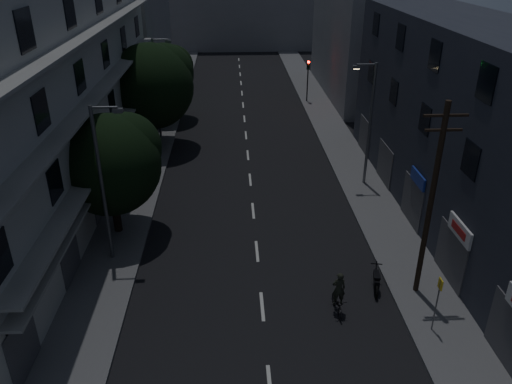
{
  "coord_description": "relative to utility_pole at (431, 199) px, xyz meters",
  "views": [
    {
      "loc": [
        -1.17,
        -11.19,
        14.49
      ],
      "look_at": [
        0.0,
        12.0,
        3.0
      ],
      "focal_mm": 35.0,
      "sensor_mm": 36.0,
      "label": 1
    }
  ],
  "objects": [
    {
      "name": "street_lamp_left_near",
      "position": [
        -14.51,
        3.47,
        -0.27
      ],
      "size": [
        1.51,
        0.25,
        8.0
      ],
      "color": "#55585D",
      "rests_on": "sidewalk_left"
    },
    {
      "name": "traffic_signal_far_left",
      "position": [
        -13.61,
        33.33,
        -1.77
      ],
      "size": [
        0.28,
        0.37,
        4.1
      ],
      "color": "black",
      "rests_on": "sidewalk_left"
    },
    {
      "name": "building_left",
      "position": [
        -19.16,
        10.84,
        2.13
      ],
      "size": [
        7.0,
        36.0,
        14.0
      ],
      "color": "#AAAAA5",
      "rests_on": "ground"
    },
    {
      "name": "tree_mid",
      "position": [
        -14.38,
        19.58,
        0.27
      ],
      "size": [
        6.49,
        6.49,
        7.98
      ],
      "color": "black",
      "rests_on": "sidewalk_left"
    },
    {
      "name": "sidewalk_right",
      "position": [
        0.31,
        17.84,
        -4.79
      ],
      "size": [
        3.0,
        90.0,
        0.15
      ],
      "primitive_type": "cube",
      "color": "#565659",
      "rests_on": "ground"
    },
    {
      "name": "sidewalk_left",
      "position": [
        -14.69,
        17.84,
        -4.79
      ],
      "size": [
        3.0,
        90.0,
        0.15
      ],
      "primitive_type": "cube",
      "color": "#565659",
      "rests_on": "ground"
    },
    {
      "name": "tree_near",
      "position": [
        -14.8,
        6.22,
        -0.52
      ],
      "size": [
        5.45,
        5.45,
        6.72
      ],
      "color": "black",
      "rests_on": "sidewalk_left"
    },
    {
      "name": "street_lamp_left_far",
      "position": [
        -14.19,
        21.35,
        -0.27
      ],
      "size": [
        1.51,
        0.25,
        8.0
      ],
      "color": "slate",
      "rests_on": "sidewalk_left"
    },
    {
      "name": "lane_markings",
      "position": [
        -7.19,
        24.09,
        -4.86
      ],
      "size": [
        0.15,
        60.5,
        0.01
      ],
      "color": "beige",
      "rests_on": "ground"
    },
    {
      "name": "traffic_signal_far_right",
      "position": [
        -0.61,
        31.46,
        -1.77
      ],
      "size": [
        0.28,
        0.37,
        4.1
      ],
      "color": "black",
      "rests_on": "sidewalk_right"
    },
    {
      "name": "building_far_end",
      "position": [
        -7.19,
        62.84,
        0.13
      ],
      "size": [
        24.0,
        8.0,
        10.0
      ],
      "primitive_type": "cube",
      "color": "slate",
      "rests_on": "ground"
    },
    {
      "name": "building_far_right",
      "position": [
        4.81,
        34.84,
        1.63
      ],
      "size": [
        6.0,
        20.0,
        13.0
      ],
      "primitive_type": "cube",
      "color": "slate",
      "rests_on": "ground"
    },
    {
      "name": "cyclist",
      "position": [
        -3.92,
        -1.17,
        -4.17
      ],
      "size": [
        0.66,
        1.65,
        2.06
      ],
      "rotation": [
        0.0,
        0.0,
        0.06
      ],
      "color": "black",
      "rests_on": "ground"
    },
    {
      "name": "bus_stop_sign",
      "position": [
        -0.23,
        -2.65,
        -2.98
      ],
      "size": [
        0.06,
        0.35,
        2.52
      ],
      "color": "#595B60",
      "rests_on": "sidewalk_right"
    },
    {
      "name": "utility_pole",
      "position": [
        0.0,
        0.0,
        0.0
      ],
      "size": [
        1.8,
        0.24,
        9.0
      ],
      "color": "black",
      "rests_on": "sidewalk_right"
    },
    {
      "name": "tree_far",
      "position": [
        -14.33,
        26.54,
        -0.55
      ],
      "size": [
        5.38,
        5.38,
        6.65
      ],
      "color": "black",
      "rests_on": "sidewalk_left"
    },
    {
      "name": "building_right",
      "position": [
        4.81,
        6.84,
        0.63
      ],
      "size": [
        6.19,
        28.0,
        11.0
      ],
      "color": "#272B36",
      "rests_on": "ground"
    },
    {
      "name": "motorcycle",
      "position": [
        -1.81,
        0.31,
        -4.4
      ],
      "size": [
        0.64,
        1.82,
        1.18
      ],
      "rotation": [
        0.0,
        0.0,
        -0.21
      ],
      "color": "black",
      "rests_on": "ground"
    },
    {
      "name": "street_lamp_right",
      "position": [
        0.34,
        11.71,
        -0.27
      ],
      "size": [
        1.51,
        0.25,
        8.0
      ],
      "color": "slate",
      "rests_on": "sidewalk_right"
    },
    {
      "name": "ground",
      "position": [
        -7.19,
        17.84,
        -4.87
      ],
      "size": [
        160.0,
        160.0,
        0.0
      ],
      "primitive_type": "plane",
      "color": "black",
      "rests_on": "ground"
    },
    {
      "name": "building_far_left",
      "position": [
        -19.19,
        40.84,
        3.13
      ],
      "size": [
        6.0,
        20.0,
        16.0
      ],
      "primitive_type": "cube",
      "color": "slate",
      "rests_on": "ground"
    }
  ]
}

